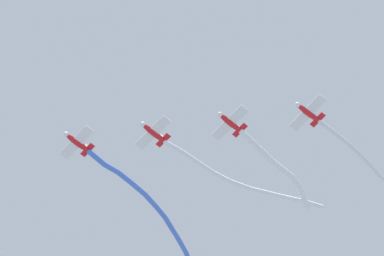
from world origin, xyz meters
The scene contains 8 objects.
airplane_lead centered at (-0.41, -3.05, 89.08)m, with size 6.65×5.06×1.64m.
smoke_trail_lead centered at (5.99, -18.42, 90.79)m, with size 15.06×25.58×4.50m.
airplane_left_wing centered at (-7.12, -12.19, 89.33)m, with size 6.65×5.06×1.64m.
smoke_trail_left_wing centered at (-5.44, -28.69, 90.93)m, with size 2.92×29.18×4.03m.
airplane_right_wing centered at (-13.83, -21.32, 89.58)m, with size 6.65×5.05×1.64m.
smoke_trail_right_wing centered at (-9.84, -32.62, 91.10)m, with size 9.04×18.34×4.08m.
airplane_slot centered at (-20.54, -30.46, 89.83)m, with size 6.64×5.01×1.64m.
smoke_trail_slot centered at (-17.95, -41.28, 90.91)m, with size 5.60×17.52×3.13m.
Camera 1 is at (-49.27, 4.33, 6.17)m, focal length 60.56 mm.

